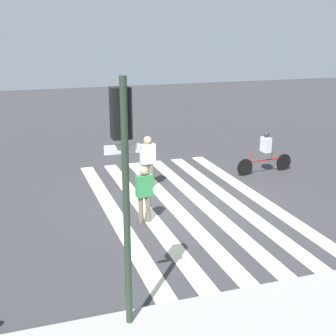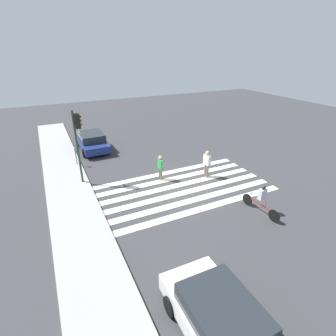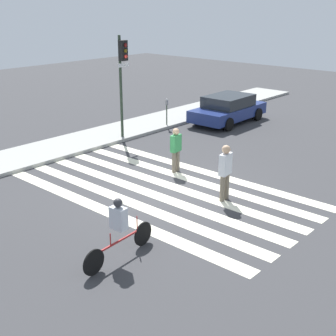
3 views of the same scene
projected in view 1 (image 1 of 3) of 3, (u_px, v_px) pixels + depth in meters
ground_plane at (189, 205)px, 14.33m from camera, size 60.00×60.00×0.00m
sidewalk_curb at (311, 318)px, 8.65m from camera, size 36.00×2.50×0.14m
crosswalk_stripes at (189, 205)px, 14.33m from camera, size 5.10×10.00×0.01m
traffic_light at (123, 158)px, 7.68m from camera, size 0.60×0.50×4.52m
pedestrian_adult_yellow_jacket at (148, 159)px, 15.62m from camera, size 0.52×0.29×1.78m
pedestrian_child_with_backpack at (144, 191)px, 12.81m from camera, size 0.47×0.26×1.63m
cyclist_far_lane at (265, 151)px, 17.25m from camera, size 2.35×0.42×1.59m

